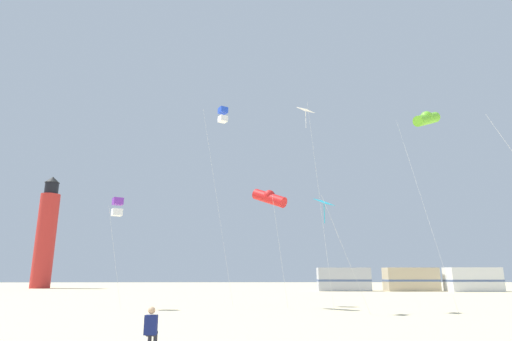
{
  "coord_description": "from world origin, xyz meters",
  "views": [
    {
      "loc": [
        1.11,
        -6.88,
        2.04
      ],
      "look_at": [
        1.6,
        12.07,
        6.77
      ],
      "focal_mm": 29.13,
      "sensor_mm": 36.0,
      "label": 1
    }
  ],
  "objects_px": {
    "kite_diamond_white": "(307,119)",
    "lighthouse_distant": "(46,234)",
    "kite_diamond_cyan": "(325,206)",
    "rv_van_silver": "(344,279)",
    "rv_van_tan": "(411,279)",
    "rv_van_white": "(473,280)",
    "kite_tube_lime": "(427,119)",
    "kite_box_violet": "(117,207)",
    "kite_flyer_standing": "(151,327)",
    "kite_box_blue": "(223,115)",
    "kite_tube_scarlet": "(269,198)"
  },
  "relations": [
    {
      "from": "kite_diamond_cyan",
      "to": "kite_tube_lime",
      "type": "xyz_separation_m",
      "value": [
        7.27,
        2.02,
        6.06
      ]
    },
    {
      "from": "lighthouse_distant",
      "to": "rv_van_silver",
      "type": "distance_m",
      "value": 44.2
    },
    {
      "from": "kite_diamond_cyan",
      "to": "rv_van_tan",
      "type": "height_order",
      "value": "kite_diamond_cyan"
    },
    {
      "from": "kite_diamond_cyan",
      "to": "kite_tube_scarlet",
      "type": "xyz_separation_m",
      "value": [
        -2.93,
        3.51,
        1.09
      ]
    },
    {
      "from": "kite_flyer_standing",
      "to": "kite_tube_lime",
      "type": "height_order",
      "value": "kite_tube_lime"
    },
    {
      "from": "kite_diamond_white",
      "to": "kite_box_violet",
      "type": "height_order",
      "value": "kite_diamond_white"
    },
    {
      "from": "rv_van_silver",
      "to": "rv_van_tan",
      "type": "distance_m",
      "value": 8.21
    },
    {
      "from": "kite_diamond_cyan",
      "to": "kite_diamond_white",
      "type": "bearing_deg",
      "value": 107.31
    },
    {
      "from": "rv_van_white",
      "to": "rv_van_tan",
      "type": "bearing_deg",
      "value": 164.08
    },
    {
      "from": "kite_box_violet",
      "to": "kite_tube_lime",
      "type": "relative_size",
      "value": 0.54
    },
    {
      "from": "kite_tube_scarlet",
      "to": "rv_van_silver",
      "type": "height_order",
      "value": "kite_tube_scarlet"
    },
    {
      "from": "kite_flyer_standing",
      "to": "kite_box_violet",
      "type": "relative_size",
      "value": 0.17
    },
    {
      "from": "kite_flyer_standing",
      "to": "lighthouse_distant",
      "type": "distance_m",
      "value": 58.94
    },
    {
      "from": "kite_flyer_standing",
      "to": "kite_box_blue",
      "type": "xyz_separation_m",
      "value": [
        0.82,
        17.4,
        13.15
      ]
    },
    {
      "from": "kite_diamond_cyan",
      "to": "rv_van_tan",
      "type": "distance_m",
      "value": 33.54
    },
    {
      "from": "kite_diamond_white",
      "to": "rv_van_white",
      "type": "relative_size",
      "value": 1.9
    },
    {
      "from": "kite_flyer_standing",
      "to": "kite_tube_scarlet",
      "type": "xyz_separation_m",
      "value": [
        4.14,
        14.28,
        6.24
      ]
    },
    {
      "from": "kite_diamond_cyan",
      "to": "rv_van_white",
      "type": "height_order",
      "value": "kite_diamond_cyan"
    },
    {
      "from": "kite_diamond_cyan",
      "to": "rv_van_silver",
      "type": "xyz_separation_m",
      "value": [
        7.74,
        29.8,
        -4.38
      ]
    },
    {
      "from": "kite_tube_scarlet",
      "to": "kite_diamond_cyan",
      "type": "bearing_deg",
      "value": -50.16
    },
    {
      "from": "kite_box_violet",
      "to": "rv_van_tan",
      "type": "relative_size",
      "value": 1.04
    },
    {
      "from": "kite_diamond_white",
      "to": "kite_tube_scarlet",
      "type": "xyz_separation_m",
      "value": [
        -2.34,
        1.63,
        -4.85
      ]
    },
    {
      "from": "rv_van_silver",
      "to": "rv_van_tan",
      "type": "height_order",
      "value": "same"
    },
    {
      "from": "kite_tube_scarlet",
      "to": "rv_van_tan",
      "type": "bearing_deg",
      "value": 53.7
    },
    {
      "from": "kite_box_violet",
      "to": "rv_van_silver",
      "type": "distance_m",
      "value": 33.76
    },
    {
      "from": "lighthouse_distant",
      "to": "kite_tube_lime",
      "type": "bearing_deg",
      "value": -42.87
    },
    {
      "from": "kite_tube_scarlet",
      "to": "lighthouse_distant",
      "type": "height_order",
      "value": "lighthouse_distant"
    },
    {
      "from": "kite_tube_scarlet",
      "to": "rv_van_white",
      "type": "distance_m",
      "value": 35.78
    },
    {
      "from": "kite_box_blue",
      "to": "kite_flyer_standing",
      "type": "bearing_deg",
      "value": -92.71
    },
    {
      "from": "kite_diamond_cyan",
      "to": "rv_van_white",
      "type": "relative_size",
      "value": 0.94
    },
    {
      "from": "lighthouse_distant",
      "to": "rv_van_white",
      "type": "height_order",
      "value": "lighthouse_distant"
    },
    {
      "from": "kite_box_blue",
      "to": "kite_diamond_cyan",
      "type": "bearing_deg",
      "value": -46.73
    },
    {
      "from": "kite_diamond_cyan",
      "to": "kite_tube_lime",
      "type": "height_order",
      "value": "kite_tube_lime"
    },
    {
      "from": "kite_flyer_standing",
      "to": "kite_tube_lime",
      "type": "distance_m",
      "value": 22.25
    },
    {
      "from": "lighthouse_distant",
      "to": "kite_diamond_white",
      "type": "bearing_deg",
      "value": -48.91
    },
    {
      "from": "kite_tube_scarlet",
      "to": "rv_van_silver",
      "type": "relative_size",
      "value": 1.15
    },
    {
      "from": "kite_box_blue",
      "to": "kite_box_violet",
      "type": "distance_m",
      "value": 10.46
    },
    {
      "from": "kite_box_blue",
      "to": "rv_van_white",
      "type": "height_order",
      "value": "kite_box_blue"
    },
    {
      "from": "rv_van_silver",
      "to": "rv_van_tan",
      "type": "bearing_deg",
      "value": -0.93
    },
    {
      "from": "kite_flyer_standing",
      "to": "kite_box_blue",
      "type": "bearing_deg",
      "value": -93.31
    },
    {
      "from": "kite_tube_lime",
      "to": "lighthouse_distant",
      "type": "bearing_deg",
      "value": 137.13
    },
    {
      "from": "kite_diamond_white",
      "to": "kite_tube_lime",
      "type": "xyz_separation_m",
      "value": [
        7.85,
        0.14,
        0.13
      ]
    },
    {
      "from": "kite_box_violet",
      "to": "kite_box_blue",
      "type": "bearing_deg",
      "value": 27.6
    },
    {
      "from": "rv_van_tan",
      "to": "kite_diamond_cyan",
      "type": "bearing_deg",
      "value": -119.65
    },
    {
      "from": "rv_van_silver",
      "to": "kite_box_blue",
      "type": "bearing_deg",
      "value": -117.72
    },
    {
      "from": "kite_box_violet",
      "to": "kite_flyer_standing",
      "type": "bearing_deg",
      "value": -68.47
    },
    {
      "from": "rv_van_silver",
      "to": "kite_tube_lime",
      "type": "bearing_deg",
      "value": -87.59
    },
    {
      "from": "kite_diamond_white",
      "to": "lighthouse_distant",
      "type": "bearing_deg",
      "value": 131.09
    },
    {
      "from": "rv_van_white",
      "to": "kite_box_blue",
      "type": "bearing_deg",
      "value": -147.87
    },
    {
      "from": "kite_diamond_white",
      "to": "rv_van_silver",
      "type": "height_order",
      "value": "kite_diamond_white"
    }
  ]
}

